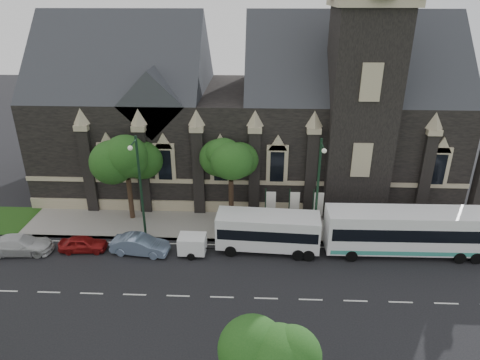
# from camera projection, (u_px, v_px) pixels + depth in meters

# --- Properties ---
(ground) EXTENTS (160.00, 160.00, 0.00)m
(ground) POSITION_uv_depth(u_px,v_px,m) (178.00, 296.00, 29.22)
(ground) COLOR black
(ground) RESTS_ON ground
(sidewalk) EXTENTS (80.00, 5.00, 0.15)m
(sidewalk) POSITION_uv_depth(u_px,v_px,m) (197.00, 225.00, 37.86)
(sidewalk) COLOR gray
(sidewalk) RESTS_ON ground
(museum) EXTENTS (40.00, 17.70, 29.90)m
(museum) POSITION_uv_depth(u_px,v_px,m) (257.00, 109.00, 42.82)
(museum) COLOR black
(museum) RESTS_ON ground
(tree_park_east) EXTENTS (3.40, 3.40, 6.28)m
(tree_park_east) POSITION_uv_depth(u_px,v_px,m) (275.00, 355.00, 18.59)
(tree_park_east) COLOR black
(tree_park_east) RESTS_ON ground
(tree_walk_right) EXTENTS (4.08, 4.08, 7.80)m
(tree_walk_right) POSITION_uv_depth(u_px,v_px,m) (233.00, 160.00, 36.49)
(tree_walk_right) COLOR black
(tree_walk_right) RESTS_ON ground
(tree_walk_left) EXTENTS (3.91, 3.91, 7.64)m
(tree_walk_left) POSITION_uv_depth(u_px,v_px,m) (129.00, 159.00, 36.87)
(tree_walk_left) COLOR black
(tree_walk_left) RESTS_ON ground
(street_lamp_near) EXTENTS (0.36, 1.88, 9.00)m
(street_lamp_near) POSITION_uv_depth(u_px,v_px,m) (318.00, 187.00, 33.22)
(street_lamp_near) COLOR #15311F
(street_lamp_near) RESTS_ON ground
(street_lamp_mid) EXTENTS (0.36, 1.88, 9.00)m
(street_lamp_mid) POSITION_uv_depth(u_px,v_px,m) (140.00, 184.00, 33.76)
(street_lamp_mid) COLOR #15311F
(street_lamp_mid) RESTS_ON ground
(banner_flag_left) EXTENTS (0.90, 0.10, 4.00)m
(banner_flag_left) POSITION_uv_depth(u_px,v_px,m) (269.00, 206.00, 36.21)
(banner_flag_left) COLOR #15311F
(banner_flag_left) RESTS_ON ground
(banner_flag_center) EXTENTS (0.90, 0.10, 4.00)m
(banner_flag_center) POSITION_uv_depth(u_px,v_px,m) (293.00, 206.00, 36.14)
(banner_flag_center) COLOR #15311F
(banner_flag_center) RESTS_ON ground
(banner_flag_right) EXTENTS (0.90, 0.10, 4.00)m
(banner_flag_right) POSITION_uv_depth(u_px,v_px,m) (316.00, 207.00, 36.06)
(banner_flag_right) COLOR #15311F
(banner_flag_right) RESTS_ON ground
(tour_coach) EXTENTS (12.60, 3.01, 3.67)m
(tour_coach) POSITION_uv_depth(u_px,v_px,m) (407.00, 231.00, 33.23)
(tour_coach) COLOR white
(tour_coach) RESTS_ON ground
(shuttle_bus) EXTENTS (8.17, 3.20, 3.10)m
(shuttle_bus) POSITION_uv_depth(u_px,v_px,m) (268.00, 230.00, 33.74)
(shuttle_bus) COLOR white
(shuttle_bus) RESTS_ON ground
(box_trailer) EXTENTS (3.07, 1.80, 1.63)m
(box_trailer) POSITION_uv_depth(u_px,v_px,m) (192.00, 244.00, 33.46)
(box_trailer) COLOR white
(box_trailer) RESTS_ON ground
(sedan) EXTENTS (4.70, 2.10, 1.50)m
(sedan) POSITION_uv_depth(u_px,v_px,m) (140.00, 245.00, 33.68)
(sedan) COLOR #788EAD
(sedan) RESTS_ON ground
(car_far_red) EXTENTS (3.79, 1.72, 1.26)m
(car_far_red) POSITION_uv_depth(u_px,v_px,m) (83.00, 244.00, 34.04)
(car_far_red) COLOR maroon
(car_far_red) RESTS_ON ground
(car_far_white) EXTENTS (5.16, 2.44, 1.45)m
(car_far_white) POSITION_uv_depth(u_px,v_px,m) (20.00, 245.00, 33.76)
(car_far_white) COLOR silver
(car_far_white) RESTS_ON ground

